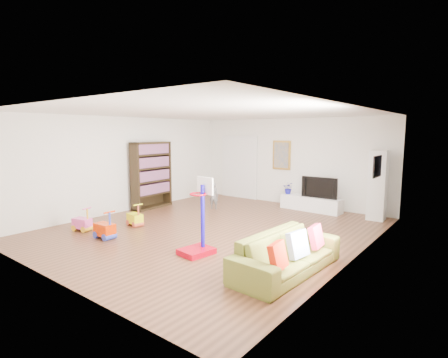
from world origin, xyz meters
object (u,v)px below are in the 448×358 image
Objects in this scene: media_console at (311,204)px; sofa at (287,253)px; bookshelf at (152,175)px; basketball_hoop at (196,216)px.

media_console is 0.82× the size of sofa.
bookshelf is 0.91× the size of sofa.
bookshelf reaches higher than media_console.
basketball_hoop reaches higher than media_console.
media_console is 4.79m from sofa.
bookshelf is at bearing -144.25° from media_console.
bookshelf is 1.37× the size of basketball_hoop.
sofa is 1.80m from basketball_hoop.
basketball_hoop is (-0.14, -4.79, 0.51)m from media_console.
sofa is at bearing -67.75° from media_console.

